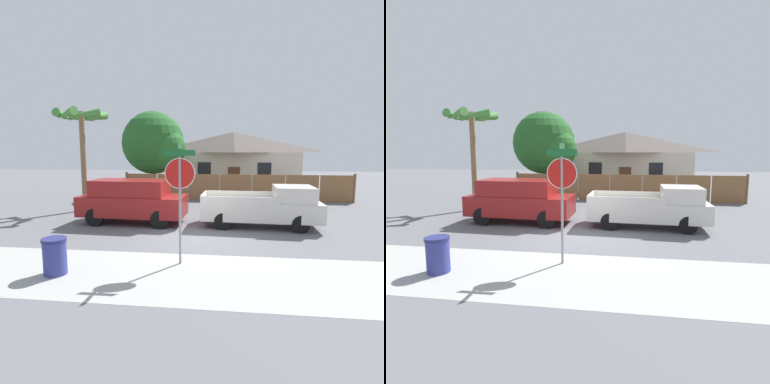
{
  "view_description": "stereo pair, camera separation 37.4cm",
  "coord_description": "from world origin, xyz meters",
  "views": [
    {
      "loc": [
        1.16,
        -10.75,
        3.1
      ],
      "look_at": [
        -0.14,
        0.46,
        1.6
      ],
      "focal_mm": 28.0,
      "sensor_mm": 36.0,
      "label": 1
    },
    {
      "loc": [
        1.53,
        -10.7,
        3.1
      ],
      "look_at": [
        -0.14,
        0.46,
        1.6
      ],
      "focal_mm": 28.0,
      "sensor_mm": 36.0,
      "label": 2
    }
  ],
  "objects": [
    {
      "name": "oak_tree",
      "position": [
        -3.81,
        10.08,
        3.65
      ],
      "size": [
        4.61,
        4.39,
        5.95
      ],
      "color": "brown",
      "rests_on": "ground"
    },
    {
      "name": "trash_bin",
      "position": [
        -3.16,
        -3.86,
        0.48
      ],
      "size": [
        0.61,
        0.61,
        0.94
      ],
      "color": "navy",
      "rests_on": "ground"
    },
    {
      "name": "ground_plane",
      "position": [
        0.0,
        0.0,
        0.0
      ],
      "size": [
        80.0,
        80.0,
        0.0
      ],
      "primitive_type": "plane",
      "color": "slate"
    },
    {
      "name": "orange_pickup",
      "position": [
        2.79,
        1.83,
        0.83
      ],
      "size": [
        4.91,
        2.13,
        1.72
      ],
      "rotation": [
        0.0,
        0.0,
        -0.05
      ],
      "color": "silver",
      "rests_on": "ground"
    },
    {
      "name": "house",
      "position": [
        1.72,
        14.97,
        2.48
      ],
      "size": [
        10.79,
        6.27,
        4.79
      ],
      "color": "beige",
      "rests_on": "ground"
    },
    {
      "name": "sidewalk_strip",
      "position": [
        0.0,
        -3.6,
        0.0
      ],
      "size": [
        36.0,
        3.2,
        0.01
      ],
      "color": "#A3A39E",
      "rests_on": "ground"
    },
    {
      "name": "palm_tree",
      "position": [
        -6.34,
        4.32,
        4.53
      ],
      "size": [
        2.61,
        2.82,
        5.29
      ],
      "color": "brown",
      "rests_on": "ground"
    },
    {
      "name": "stop_sign",
      "position": [
        -0.1,
        -2.77,
        2.27
      ],
      "size": [
        0.84,
        0.75,
        3.34
      ],
      "rotation": [
        0.0,
        0.0,
        0.01
      ],
      "color": "gray",
      "rests_on": "ground"
    },
    {
      "name": "wooden_fence",
      "position": [
        1.76,
        8.55,
        0.85
      ],
      "size": [
        14.58,
        0.12,
        1.79
      ],
      "color": "brown",
      "rests_on": "ground"
    },
    {
      "name": "red_suv",
      "position": [
        -2.92,
        1.84,
        1.03
      ],
      "size": [
        4.66,
        2.09,
        1.91
      ],
      "rotation": [
        0.0,
        0.0,
        -0.05
      ],
      "color": "maroon",
      "rests_on": "ground"
    }
  ]
}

